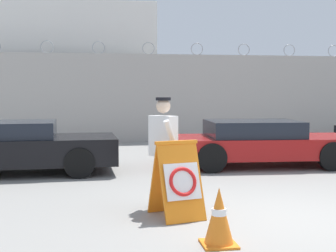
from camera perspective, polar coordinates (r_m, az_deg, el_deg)
name	(u,v)px	position (r m, az deg, el deg)	size (l,w,h in m)	color
ground_plane	(292,218)	(7.27, 14.89, -10.83)	(90.00, 90.00, 0.00)	gray
perimeter_wall	(173,98)	(17.81, 0.59, 3.46)	(36.00, 0.30, 3.74)	#ADA8A0
building_block	(46,73)	(22.30, -14.64, 6.25)	(9.42, 6.95, 5.47)	silver
barricade_sign	(178,179)	(6.97, 1.18, -6.53)	(0.81, 0.92, 1.15)	orange
security_guard	(163,147)	(7.45, -0.60, -2.52)	(0.48, 0.67, 1.78)	black
traffic_cone_near	(219,217)	(5.81, 6.23, -10.93)	(0.42, 0.42, 0.71)	orange
parked_car_front_coupe	(15,147)	(11.24, -18.10, -2.42)	(4.54, 2.14, 1.20)	black
parked_car_rear_sedan	(259,142)	(12.02, 11.08, -1.98)	(4.76, 2.18, 1.15)	black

